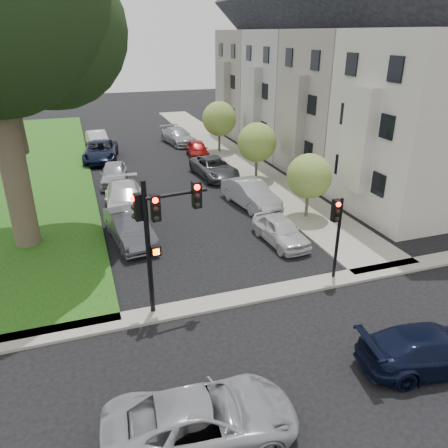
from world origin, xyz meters
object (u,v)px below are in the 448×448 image
object	(u,v)px
car_parked_4	(178,136)
traffic_signal_secondary	(337,225)
car_parked_8	(101,151)
traffic_signal_main	(158,224)
car_cross_far	(433,349)
car_parked_1	(251,194)
small_tree_c	(219,119)
car_parked_0	(281,230)
car_parked_7	(114,174)
car_parked_2	(214,167)
small_tree_a	(309,176)
car_parked_5	(130,228)
car_parked_9	(98,140)
small_tree_b	(257,143)
car_cross_near	(202,419)
car_parked_6	(125,199)
car_parked_3	(197,149)

from	to	relation	value
car_parked_4	traffic_signal_secondary	bearing A→B (deg)	-98.68
car_parked_8	traffic_signal_main	bearing A→B (deg)	-80.52
car_cross_far	car_parked_4	world-z (taller)	car_parked_4
car_parked_1	car_parked_8	world-z (taller)	car_parked_1
car_parked_1	car_parked_4	xyz separation A→B (m)	(-0.40, 17.36, -0.05)
small_tree_c	car_cross_far	xyz separation A→B (m)	(-2.17, -27.95, -2.25)
car_parked_0	car_parked_8	size ratio (longest dim) A/B	0.70
car_parked_7	car_parked_2	bearing A→B (deg)	2.53
small_tree_a	car_parked_5	distance (m)	10.10
traffic_signal_secondary	car_parked_7	xyz separation A→B (m)	(-7.46, 16.24, -1.84)
small_tree_a	car_parked_9	distance (m)	23.33
car_parked_0	car_parked_9	distance (m)	24.50
small_tree_b	car_parked_2	world-z (taller)	small_tree_b
car_parked_8	car_parked_5	bearing A→B (deg)	-81.28
small_tree_a	car_cross_near	xyz separation A→B (m)	(-9.80, -12.39, -1.80)
car_parked_8	car_parked_9	size ratio (longest dim) A/B	1.24
car_parked_5	car_parked_6	xyz separation A→B (m)	(0.28, 4.17, 0.02)
car_parked_2	car_parked_6	xyz separation A→B (m)	(-7.05, -4.80, 0.09)
car_cross_near	car_parked_9	distance (m)	33.36
small_tree_a	car_parked_0	bearing A→B (deg)	-139.00
small_tree_b	car_parked_5	world-z (taller)	small_tree_b
car_cross_far	car_parked_0	xyz separation A→B (m)	(-0.62, 9.68, -0.01)
car_cross_near	car_parked_3	xyz separation A→B (m)	(7.52, 27.26, -0.02)
car_cross_near	car_parked_8	xyz separation A→B (m)	(-0.33, 28.84, 0.09)
car_cross_near	car_parked_0	size ratio (longest dim) A/B	1.27
car_parked_9	car_cross_near	bearing A→B (deg)	-94.74
traffic_signal_main	car_parked_1	xyz separation A→B (m)	(7.28, 9.17, -2.85)
car_parked_0	car_parked_2	size ratio (longest dim) A/B	0.77
traffic_signal_main	car_parked_1	size ratio (longest dim) A/B	1.10
car_parked_6	traffic_signal_secondary	bearing A→B (deg)	-51.01
car_parked_2	car_parked_9	distance (m)	14.00
traffic_signal_secondary	car_cross_near	world-z (taller)	traffic_signal_secondary
small_tree_c	car_parked_2	xyz separation A→B (m)	(-2.63, -6.73, -2.22)
traffic_signal_main	car_cross_near	distance (m)	6.71
traffic_signal_secondary	car_parked_7	world-z (taller)	traffic_signal_secondary
car_parked_0	car_parked_5	distance (m)	7.61
car_parked_0	car_parked_5	world-z (taller)	car_parked_5
traffic_signal_main	car_parked_5	world-z (taller)	traffic_signal_main
small_tree_b	car_parked_4	world-z (taller)	small_tree_b
car_cross_near	car_parked_7	size ratio (longest dim) A/B	1.15
car_parked_5	small_tree_a	bearing A→B (deg)	-8.46
car_cross_near	car_parked_0	xyz separation A→B (m)	(7.01, 9.97, -0.02)
small_tree_a	car_parked_7	xyz separation A→B (m)	(-9.74, 9.83, -1.75)
car_parked_3	car_parked_4	distance (m)	5.31
car_parked_2	car_parked_7	bearing A→B (deg)	170.18
small_tree_a	car_parked_0	xyz separation A→B (m)	(-2.79, -2.43, -1.82)
small_tree_c	car_cross_far	size ratio (longest dim) A/B	0.93
car_cross_near	car_parked_8	bearing A→B (deg)	5.17
traffic_signal_main	traffic_signal_secondary	world-z (taller)	traffic_signal_main
car_parked_0	traffic_signal_main	bearing A→B (deg)	-153.76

